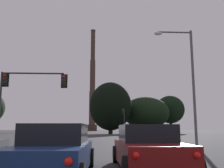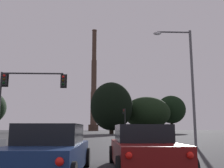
# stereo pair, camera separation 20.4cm
# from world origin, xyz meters

# --- Properties ---
(sedan_center_lane_second) EXTENTS (2.11, 4.75, 1.43)m
(sedan_center_lane_second) POSITION_xyz_m (0.28, 7.50, 0.67)
(sedan_center_lane_second) COLOR navy
(sedan_center_lane_second) RESTS_ON ground_plane
(sedan_right_lane_second) EXTENTS (2.02, 4.72, 1.43)m
(sedan_right_lane_second) POSITION_xyz_m (3.05, 8.56, 0.67)
(sedan_right_lane_second) COLOR maroon
(sedan_right_lane_second) RESTS_ON ground_plane
(traffic_light_far_right) EXTENTS (0.78, 0.50, 5.90)m
(traffic_light_far_right) POSITION_xyz_m (7.09, 59.45, 3.87)
(traffic_light_far_right) COLOR #2D2D30
(traffic_light_far_right) RESTS_ON ground_plane
(traffic_light_overhead_left) EXTENTS (5.89, 0.50, 6.22)m
(traffic_light_overhead_left) POSITION_xyz_m (-5.14, 22.86, 4.77)
(traffic_light_overhead_left) COLOR #2D2D30
(traffic_light_overhead_left) RESTS_ON ground_plane
(street_lamp) EXTENTS (3.03, 0.36, 8.96)m
(street_lamp) POSITION_xyz_m (8.26, 19.37, 5.45)
(street_lamp) COLOR #56565B
(street_lamp) RESTS_ON ground_plane
(smokestack) EXTENTS (6.13, 6.13, 63.96)m
(smokestack) POSITION_xyz_m (-2.65, 160.35, 25.00)
(smokestack) COLOR #3C2B22
(smokestack) RESTS_ON ground_plane
(treeline_right_mid) EXTENTS (10.79, 9.71, 13.25)m
(treeline_right_mid) POSITION_xyz_m (4.47, 67.11, 7.05)
(treeline_right_mid) COLOR black
(treeline_right_mid) RESTS_ON ground_plane
(treeline_far_left) EXTENTS (8.53, 7.68, 11.22)m
(treeline_far_left) POSITION_xyz_m (22.88, 77.75, 7.02)
(treeline_far_left) COLOR black
(treeline_far_left) RESTS_ON ground_plane
(treeline_far_right) EXTENTS (13.06, 11.76, 10.20)m
(treeline_far_right) POSITION_xyz_m (14.64, 72.95, 5.71)
(treeline_far_right) COLOR black
(treeline_far_right) RESTS_ON ground_plane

